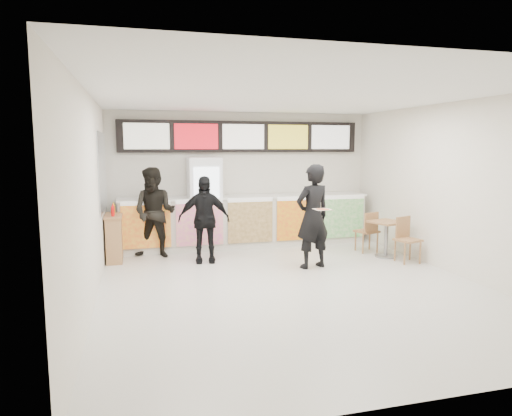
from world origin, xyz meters
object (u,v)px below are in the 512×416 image
object	(u,v)px
customer_left	(155,213)
service_counter	(246,221)
drinks_fridge	(205,203)
customer_mid	(204,219)
cafe_table	(386,232)
condiment_ledge	(114,237)
customer_main	(313,217)

from	to	relation	value
customer_left	service_counter	bearing A→B (deg)	38.69
drinks_fridge	customer_mid	distance (m)	1.24
drinks_fridge	cafe_table	xyz separation A→B (m)	(3.43, -1.75, -0.49)
drinks_fridge	condiment_ledge	xyz separation A→B (m)	(-1.89, -0.67, -0.53)
customer_main	customer_left	world-z (taller)	customer_main
condiment_ledge	cafe_table	bearing A→B (deg)	-11.46
condiment_ledge	drinks_fridge	bearing A→B (deg)	19.53
customer_left	cafe_table	bearing A→B (deg)	9.01
customer_main	cafe_table	world-z (taller)	customer_main
service_counter	customer_main	xyz separation A→B (m)	(0.74, -2.13, 0.38)
drinks_fridge	service_counter	bearing A→B (deg)	-0.99
customer_mid	condiment_ledge	bearing A→B (deg)	168.85
service_counter	condiment_ledge	bearing A→B (deg)	-166.97
customer_main	condiment_ledge	size ratio (longest dim) A/B	1.76
customer_left	cafe_table	distance (m)	4.70
service_counter	condiment_ledge	size ratio (longest dim) A/B	5.10
customer_left	customer_mid	distance (m)	1.11
customer_main	service_counter	bearing A→B (deg)	-84.89
condiment_ledge	service_counter	bearing A→B (deg)	13.03
service_counter	cafe_table	xyz separation A→B (m)	(2.50, -1.73, -0.06)
drinks_fridge	customer_left	size ratio (longest dim) A/B	1.10
drinks_fridge	cafe_table	distance (m)	3.88
drinks_fridge	customer_mid	xyz separation A→B (m)	(-0.20, -1.21, -0.16)
customer_mid	condiment_ledge	xyz separation A→B (m)	(-1.69, 0.55, -0.37)
customer_main	customer_mid	distance (m)	2.09
drinks_fridge	customer_left	distance (m)	1.23
cafe_table	condiment_ledge	distance (m)	5.43
service_counter	cafe_table	world-z (taller)	service_counter
drinks_fridge	customer_left	world-z (taller)	drinks_fridge
service_counter	customer_main	bearing A→B (deg)	-70.90
service_counter	customer_left	bearing A→B (deg)	-165.03
service_counter	cafe_table	bearing A→B (deg)	-34.70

